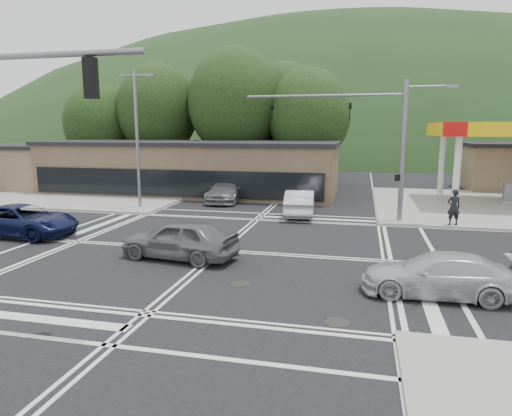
% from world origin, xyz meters
% --- Properties ---
extents(ground, '(120.00, 120.00, 0.00)m').
position_xyz_m(ground, '(0.00, 0.00, 0.00)').
color(ground, black).
rests_on(ground, ground).
extents(sidewalk_ne, '(16.00, 16.00, 0.15)m').
position_xyz_m(sidewalk_ne, '(15.00, 15.00, 0.07)').
color(sidewalk_ne, gray).
rests_on(sidewalk_ne, ground).
extents(sidewalk_nw, '(16.00, 16.00, 0.15)m').
position_xyz_m(sidewalk_nw, '(-15.00, 15.00, 0.07)').
color(sidewalk_nw, gray).
rests_on(sidewalk_nw, ground).
extents(commercial_row, '(24.00, 8.00, 4.00)m').
position_xyz_m(commercial_row, '(-8.00, 17.00, 2.00)').
color(commercial_row, brown).
rests_on(commercial_row, ground).
extents(commercial_nw, '(8.00, 7.00, 3.60)m').
position_xyz_m(commercial_nw, '(-24.00, 17.00, 1.80)').
color(commercial_nw, '#846B4F').
rests_on(commercial_nw, ground).
extents(hill_north, '(252.00, 126.00, 140.00)m').
position_xyz_m(hill_north, '(0.00, 90.00, 0.00)').
color(hill_north, '#213819').
rests_on(hill_north, ground).
extents(tree_n_a, '(8.00, 8.00, 11.75)m').
position_xyz_m(tree_n_a, '(-14.00, 24.00, 7.14)').
color(tree_n_a, '#382619').
rests_on(tree_n_a, ground).
extents(tree_n_b, '(9.00, 9.00, 12.98)m').
position_xyz_m(tree_n_b, '(-6.00, 24.00, 7.79)').
color(tree_n_b, '#382619').
rests_on(tree_n_b, ground).
extents(tree_n_c, '(7.60, 7.60, 10.87)m').
position_xyz_m(tree_n_c, '(1.00, 24.00, 6.49)').
color(tree_n_c, '#382619').
rests_on(tree_n_c, ground).
extents(tree_n_d, '(6.80, 6.80, 9.76)m').
position_xyz_m(tree_n_d, '(-20.00, 23.00, 5.84)').
color(tree_n_d, '#382619').
rests_on(tree_n_d, ground).
extents(tree_n_e, '(8.40, 8.40, 11.98)m').
position_xyz_m(tree_n_e, '(-2.00, 28.00, 7.14)').
color(tree_n_e, '#382619').
rests_on(tree_n_e, ground).
extents(streetlight_nw, '(2.50, 0.25, 9.00)m').
position_xyz_m(streetlight_nw, '(-8.44, 9.00, 5.05)').
color(streetlight_nw, slate).
rests_on(streetlight_nw, ground).
extents(signal_mast_ne, '(11.65, 0.30, 8.00)m').
position_xyz_m(signal_mast_ne, '(6.95, 8.20, 5.07)').
color(signal_mast_ne, slate).
rests_on(signal_mast_ne, ground).
extents(car_blue_west, '(5.74, 2.78, 1.57)m').
position_xyz_m(car_blue_west, '(-10.58, 0.50, 0.79)').
color(car_blue_west, '#0C1338').
rests_on(car_blue_west, ground).
extents(car_grey_center, '(5.14, 2.64, 1.67)m').
position_xyz_m(car_grey_center, '(-1.26, -1.54, 0.84)').
color(car_grey_center, slate).
rests_on(car_grey_center, ground).
extents(car_silver_east, '(4.85, 2.00, 1.40)m').
position_xyz_m(car_silver_east, '(8.53, -3.65, 0.70)').
color(car_silver_east, '#B9BCC1').
rests_on(car_silver_east, ground).
extents(car_queue_a, '(2.15, 5.05, 1.62)m').
position_xyz_m(car_queue_a, '(2.32, 9.00, 0.81)').
color(car_queue_a, silver).
rests_on(car_queue_a, ground).
extents(car_queue_b, '(2.25, 4.54, 1.49)m').
position_xyz_m(car_queue_b, '(1.00, 18.23, 0.74)').
color(car_queue_b, beige).
rests_on(car_queue_b, ground).
extents(car_northbound, '(2.58, 5.73, 1.63)m').
position_xyz_m(car_northbound, '(-3.72, 13.41, 0.81)').
color(car_northbound, slate).
rests_on(car_northbound, ground).
extents(pedestrian, '(0.81, 0.63, 1.98)m').
position_xyz_m(pedestrian, '(10.94, 7.50, 1.14)').
color(pedestrian, black).
rests_on(pedestrian, sidewalk_ne).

